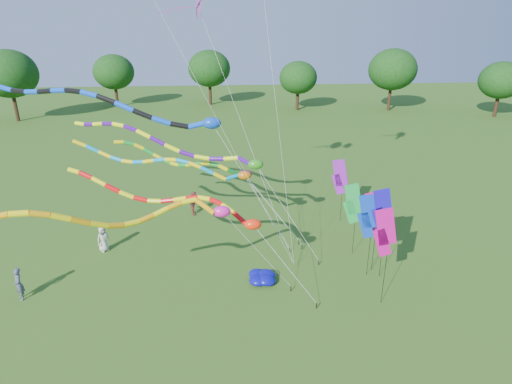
{
  "coord_description": "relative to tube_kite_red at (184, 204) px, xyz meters",
  "views": [
    {
      "loc": [
        -1.33,
        -16.2,
        12.71
      ],
      "look_at": [
        0.36,
        3.7,
        4.8
      ],
      "focal_mm": 30.0,
      "sensor_mm": 36.0,
      "label": 1
    }
  ],
  "objects": [
    {
      "name": "tube_kite_blue",
      "position": [
        -3.75,
        5.09,
        3.83
      ],
      "size": [
        17.5,
        5.19,
        10.26
      ],
      "rotation": [
        0.0,
        0.0,
        -0.25
      ],
      "color": "black",
      "rests_on": "ground"
    },
    {
      "name": "banner_pole_magenta_b",
      "position": [
        9.71,
        0.51,
        -1.14
      ],
      "size": [
        1.16,
        0.17,
        4.67
      ],
      "rotation": [
        0.0,
        0.0,
        -0.08
      ],
      "color": "black",
      "rests_on": "ground"
    },
    {
      "name": "tube_kite_purple",
      "position": [
        -0.44,
        4.43,
        1.66
      ],
      "size": [
        14.01,
        6.44,
        7.98
      ],
      "rotation": [
        0.0,
        0.0,
        -0.41
      ],
      "color": "black",
      "rests_on": "ground"
    },
    {
      "name": "tube_kite_green",
      "position": [
        0.51,
        5.37,
        0.27
      ],
      "size": [
        10.93,
        3.16,
        6.56
      ],
      "rotation": [
        0.0,
        0.0,
        -0.27
      ],
      "color": "black",
      "rests_on": "ground"
    },
    {
      "name": "banner_pole_green",
      "position": [
        9.19,
        2.39,
        -1.37
      ],
      "size": [
        1.16,
        0.19,
        4.44
      ],
      "rotation": [
        0.0,
        0.0,
        -0.09
      ],
      "color": "black",
      "rests_on": "ground"
    },
    {
      "name": "banner_pole_magenta_a",
      "position": [
        9.17,
        -2.47,
        -0.73
      ],
      "size": [
        1.16,
        0.17,
        5.08
      ],
      "rotation": [
        0.0,
        0.0,
        -0.08
      ],
      "color": "black",
      "rests_on": "ground"
    },
    {
      "name": "banner_pole_violet",
      "position": [
        9.69,
        6.94,
        -1.39
      ],
      "size": [
        1.09,
        0.54,
        4.42
      ],
      "rotation": [
        0.0,
        0.0,
        -0.42
      ],
      "color": "black",
      "rests_on": "ground"
    },
    {
      "name": "person_c",
      "position": [
        -0.15,
        8.88,
        -3.72
      ],
      "size": [
        0.72,
        0.87,
        1.66
      ],
      "primitive_type": "imported",
      "rotation": [
        0.0,
        0.0,
        1.69
      ],
      "color": "#9A3D38",
      "rests_on": "ground"
    },
    {
      "name": "tube_kite_orange",
      "position": [
        -1.24,
        -3.55,
        1.09
      ],
      "size": [
        11.62,
        4.66,
        7.32
      ],
      "rotation": [
        0.0,
        0.0,
        0.35
      ],
      "color": "black",
      "rests_on": "ground"
    },
    {
      "name": "person_b",
      "position": [
        -8.19,
        -0.67,
        -3.7
      ],
      "size": [
        0.67,
        0.74,
        1.7
      ],
      "primitive_type": "imported",
      "rotation": [
        0.0,
        0.0,
        -1.02
      ],
      "color": "#464B62",
      "rests_on": "ground"
    },
    {
      "name": "blue_nylon_heap",
      "position": [
        3.63,
        -0.23,
        -4.33
      ],
      "size": [
        1.64,
        1.6,
        0.52
      ],
      "color": "#0B0C97",
      "rests_on": "ground"
    },
    {
      "name": "ground",
      "position": [
        3.19,
        -3.11,
        -4.55
      ],
      "size": [
        160.0,
        160.0,
        0.0
      ],
      "primitive_type": "plane",
      "color": "#295C18",
      "rests_on": "ground"
    },
    {
      "name": "banner_pole_blue_b",
      "position": [
        9.91,
        -0.15,
        -0.73
      ],
      "size": [
        1.16,
        0.17,
        5.09
      ],
      "rotation": [
        0.0,
        0.0,
        -0.08
      ],
      "color": "black",
      "rests_on": "ground"
    },
    {
      "name": "tube_kite_red",
      "position": [
        0.0,
        0.0,
        0.0
      ],
      "size": [
        11.83,
        4.5,
        6.45
      ],
      "rotation": [
        0.0,
        0.0,
        -0.4
      ],
      "color": "black",
      "rests_on": "ground"
    },
    {
      "name": "tree_ring",
      "position": [
        2.52,
        -7.28,
        0.98
      ],
      "size": [
        120.78,
        117.52,
        9.44
      ],
      "color": "#382314",
      "rests_on": "ground"
    },
    {
      "name": "tube_kite_cyan",
      "position": [
        -0.5,
        3.98,
        0.67
      ],
      "size": [
        12.89,
        2.22,
        7.0
      ],
      "rotation": [
        0.0,
        0.0,
        -0.13
      ],
      "color": "black",
      "rests_on": "ground"
    },
    {
      "name": "delta_kite_high_c",
      "position": [
        0.8,
        6.57,
        9.11
      ],
      "size": [
        7.16,
        6.59,
        15.32
      ],
      "rotation": [
        0.0,
        0.0,
        0.18
      ],
      "color": "black",
      "rests_on": "ground"
    },
    {
      "name": "person_a",
      "position": [
        -5.28,
        3.91,
        -3.75
      ],
      "size": [
        0.91,
        0.9,
        1.59
      ],
      "primitive_type": "imported",
      "rotation": [
        0.0,
        0.0,
        0.75
      ],
      "color": "beige",
      "rests_on": "ground"
    },
    {
      "name": "banner_pole_blue_a",
      "position": [
        9.3,
        0.11,
        -1.12
      ],
      "size": [
        1.1,
        0.53,
        4.7
      ],
      "rotation": [
        0.0,
        0.0,
        -0.41
      ],
      "color": "black",
      "rests_on": "ground"
    }
  ]
}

